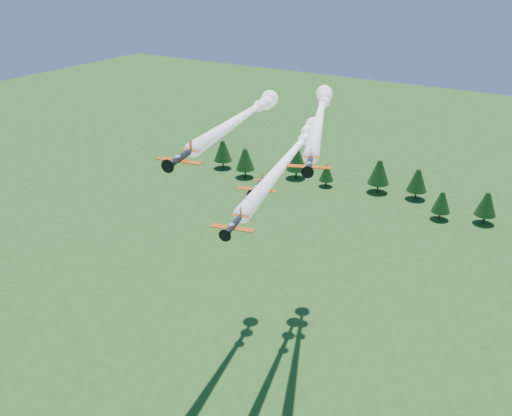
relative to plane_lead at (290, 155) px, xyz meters
The scene contains 6 objects.
ground 49.43m from the plane_lead, 80.87° to the right, with size 600.00×600.00×0.00m, color #255219.
plane_lead is the anchor object (origin of this frame).
plane_left 12.23m from the plane_lead, behind, with size 13.89×47.65×3.70m.
plane_right 11.19m from the plane_lead, 81.21° to the left, with size 23.52×49.30×3.70m.
plane_slot 15.47m from the plane_lead, 82.30° to the right, with size 6.57×7.30×2.31m.
treeline 96.66m from the plane_lead, 91.79° to the left, with size 171.18×20.83×11.95m.
Camera 1 is at (44.38, -67.79, 78.99)m, focal length 40.00 mm.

